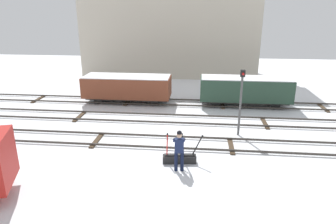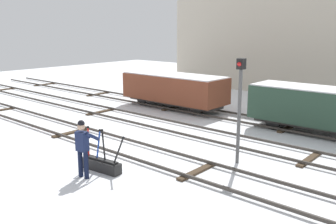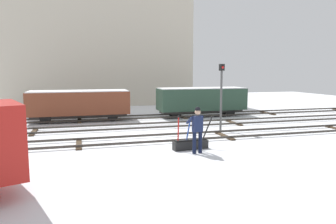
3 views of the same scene
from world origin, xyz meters
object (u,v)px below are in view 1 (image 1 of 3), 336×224
rail_worker (179,148)px  freight_car_mid_siding (245,89)px  switch_lever_frame (180,158)px  signal_post (241,96)px  freight_car_far_end (127,87)px

rail_worker → freight_car_mid_siding: size_ratio=0.30×
switch_lever_frame → signal_post: signal_post is taller
freight_car_far_end → freight_car_mid_siding: size_ratio=1.00×
rail_worker → freight_car_mid_siding: 10.60m
switch_lever_frame → rail_worker: 1.08m
rail_worker → freight_car_far_end: freight_car_far_end is taller
signal_post → freight_car_far_end: size_ratio=0.57×
switch_lever_frame → freight_car_far_end: 10.21m
switch_lever_frame → freight_car_mid_siding: size_ratio=0.29×
signal_post → freight_car_far_end: (-7.54, 5.51, -1.06)m
rail_worker → signal_post: (3.00, 4.29, 1.18)m
signal_post → switch_lever_frame: bearing=-130.1°
switch_lever_frame → freight_car_far_end: size_ratio=0.29×
rail_worker → freight_car_far_end: (-4.54, 9.81, 0.11)m
signal_post → freight_car_mid_siding: 5.70m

